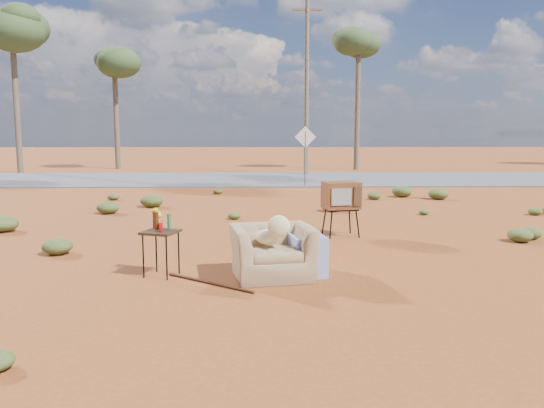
{
  "coord_description": "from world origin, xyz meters",
  "views": [
    {
      "loc": [
        -0.12,
        -7.39,
        1.92
      ],
      "look_at": [
        0.05,
        1.02,
        0.8
      ],
      "focal_mm": 35.0,
      "sensor_mm": 36.0,
      "label": 1
    }
  ],
  "objects": [
    {
      "name": "ground",
      "position": [
        0.0,
        0.0,
        0.0
      ],
      "size": [
        140.0,
        140.0,
        0.0
      ],
      "primitive_type": "plane",
      "color": "brown",
      "rests_on": "ground"
    },
    {
      "name": "highway",
      "position": [
        0.0,
        15.0,
        0.02
      ],
      "size": [
        140.0,
        7.0,
        0.04
      ],
      "primitive_type": "cube",
      "color": "#565659",
      "rests_on": "ground"
    },
    {
      "name": "armchair",
      "position": [
        0.11,
        -0.4,
        0.43
      ],
      "size": [
        1.34,
        1.0,
        0.93
      ],
      "rotation": [
        0.0,
        0.0,
        0.18
      ],
      "color": "#937550",
      "rests_on": "ground"
    },
    {
      "name": "tv_unit",
      "position": [
        1.37,
        2.4,
        0.76
      ],
      "size": [
        0.73,
        0.63,
        1.03
      ],
      "rotation": [
        0.0,
        0.0,
        0.2
      ],
      "color": "black",
      "rests_on": "ground"
    },
    {
      "name": "side_table",
      "position": [
        -1.5,
        -0.31,
        0.65
      ],
      "size": [
        0.55,
        0.55,
        0.89
      ],
      "rotation": [
        0.0,
        0.0,
        -0.32
      ],
      "color": "#352013",
      "rests_on": "ground"
    },
    {
      "name": "rusty_bar",
      "position": [
        -0.79,
        -0.77,
        0.02
      ],
      "size": [
        1.18,
        0.9,
        0.04
      ],
      "primitive_type": "cylinder",
      "rotation": [
        0.0,
        1.57,
        -0.65
      ],
      "color": "#492713",
      "rests_on": "ground"
    },
    {
      "name": "road_sign",
      "position": [
        1.5,
        12.0,
        1.5
      ],
      "size": [
        0.78,
        0.06,
        2.19
      ],
      "color": "brown",
      "rests_on": "ground"
    },
    {
      "name": "eucalyptus_left",
      "position": [
        -12.0,
        19.0,
        6.92
      ],
      "size": [
        3.2,
        3.2,
        8.1
      ],
      "color": "brown",
      "rests_on": "ground"
    },
    {
      "name": "eucalyptus_near_left",
      "position": [
        -8.0,
        22.0,
        5.45
      ],
      "size": [
        3.2,
        3.2,
        6.6
      ],
      "color": "brown",
      "rests_on": "ground"
    },
    {
      "name": "eucalyptus_center",
      "position": [
        5.0,
        21.0,
        6.43
      ],
      "size": [
        3.2,
        3.2,
        7.6
      ],
      "color": "brown",
      "rests_on": "ground"
    },
    {
      "name": "utility_pole_center",
      "position": [
        2.0,
        17.5,
        4.15
      ],
      "size": [
        1.4,
        0.2,
        8.0
      ],
      "color": "brown",
      "rests_on": "ground"
    },
    {
      "name": "scrub_patch",
      "position": [
        -0.82,
        4.41,
        0.14
      ],
      "size": [
        17.49,
        8.07,
        0.33
      ],
      "color": "#485826",
      "rests_on": "ground"
    }
  ]
}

